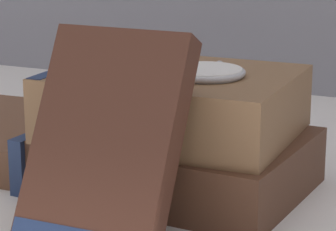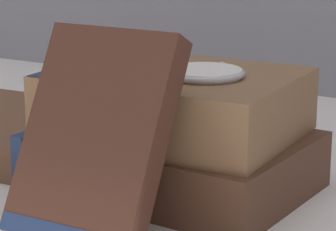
# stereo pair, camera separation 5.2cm
# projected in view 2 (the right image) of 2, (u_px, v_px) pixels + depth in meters

# --- Properties ---
(ground_plane) EXTENTS (3.00, 3.00, 0.00)m
(ground_plane) POSITION_uv_depth(u_px,v_px,m) (175.00, 187.00, 0.62)
(ground_plane) COLOR silver
(book_flat_bottom) EXTENTS (0.21, 0.15, 0.04)m
(book_flat_bottom) POSITION_uv_depth(u_px,v_px,m) (166.00, 159.00, 0.61)
(book_flat_bottom) COLOR #4C2D1E
(book_flat_bottom) RESTS_ON ground_plane
(book_flat_top) EXTENTS (0.18, 0.14, 0.05)m
(book_flat_top) POSITION_uv_depth(u_px,v_px,m) (172.00, 102.00, 0.60)
(book_flat_top) COLOR brown
(book_flat_top) RESTS_ON book_flat_bottom
(book_leaning_front) EXTENTS (0.10, 0.09, 0.14)m
(book_leaning_front) POSITION_uv_depth(u_px,v_px,m) (89.00, 144.00, 0.51)
(book_leaning_front) COLOR #422319
(book_leaning_front) RESTS_ON ground_plane
(pocket_watch) EXTENTS (0.06, 0.06, 0.01)m
(pocket_watch) POSITION_uv_depth(u_px,v_px,m) (205.00, 73.00, 0.58)
(pocket_watch) COLOR white
(pocket_watch) RESTS_ON book_flat_top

